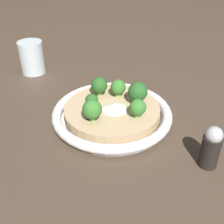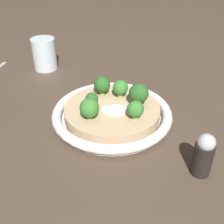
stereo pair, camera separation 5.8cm
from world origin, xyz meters
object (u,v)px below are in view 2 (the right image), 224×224
at_px(broccoli_back_left, 89,108).
at_px(drinking_glass, 44,54).
at_px(broccoli_back_right, 102,85).
at_px(pepper_shaker, 204,155).
at_px(broccoli_front_right, 139,94).
at_px(broccoli_front_left, 135,109).
at_px(risotto_bowl, 112,113).
at_px(broccoli_right, 122,88).
at_px(broccoli_back, 92,99).

xyz_separation_m(broccoli_back_left, drinking_glass, (0.21, 0.25, -0.01)).
bearing_deg(broccoli_back_right, pepper_shaker, -116.96).
bearing_deg(broccoli_back_left, pepper_shaker, -96.54).
height_order(broccoli_back_left, pepper_shaker, pepper_shaker).
distance_m(broccoli_front_right, drinking_glass, 0.34).
bearing_deg(broccoli_front_left, drinking_glass, 62.03).
bearing_deg(risotto_bowl, broccoli_right, -4.81).
bearing_deg(broccoli_right, broccoli_front_right, -110.94).
xyz_separation_m(broccoli_right, pepper_shaker, (-0.13, -0.19, -0.01)).
bearing_deg(risotto_bowl, broccoli_back_right, 46.72).
height_order(drinking_glass, pepper_shaker, drinking_glass).
height_order(broccoli_right, drinking_glass, drinking_glass).
bearing_deg(risotto_bowl, broccoli_back_left, 159.25).
bearing_deg(broccoli_front_right, broccoli_back, 119.11).
distance_m(broccoli_front_left, drinking_glass, 0.37).
height_order(broccoli_right, pepper_shaker, pepper_shaker).
distance_m(broccoli_front_left, broccoli_back_left, 0.09).
relative_size(broccoli_back_left, pepper_shaker, 0.57).
xyz_separation_m(broccoli_back_right, drinking_glass, (0.12, 0.23, -0.01)).
relative_size(broccoli_front_left, broccoli_right, 0.99).
bearing_deg(broccoli_back_right, broccoli_back_left, -168.69).
bearing_deg(broccoli_back, broccoli_front_left, -91.71).
bearing_deg(broccoli_right, broccoli_back_right, 99.06).
relative_size(risotto_bowl, pepper_shaker, 3.18).
bearing_deg(broccoli_front_left, broccoli_front_right, 12.60).
bearing_deg(broccoli_front_right, broccoli_back_right, 83.90).
xyz_separation_m(broccoli_back, pepper_shaker, (-0.06, -0.23, -0.01)).
bearing_deg(broccoli_front_left, broccoli_back_left, 114.66).
bearing_deg(broccoli_front_right, pepper_shaker, -126.66).
xyz_separation_m(risotto_bowl, broccoli_back_left, (-0.06, 0.02, 0.04)).
distance_m(broccoli_front_left, pepper_shaker, 0.15).
relative_size(broccoli_front_left, pepper_shaker, 0.50).
relative_size(broccoli_right, drinking_glass, 0.45).
xyz_separation_m(broccoli_back_right, pepper_shaker, (-0.12, -0.23, -0.02)).
distance_m(broccoli_front_left, broccoli_right, 0.08).
distance_m(broccoli_front_right, broccoli_right, 0.05).
relative_size(broccoli_back_right, broccoli_back, 1.28).
relative_size(broccoli_front_right, broccoli_back, 1.45).
distance_m(broccoli_back, broccoli_back_left, 0.04).
bearing_deg(broccoli_front_left, risotto_bowl, 70.43).
bearing_deg(broccoli_back_right, broccoli_front_right, -96.10).
relative_size(broccoli_back, pepper_shaker, 0.43).
xyz_separation_m(broccoli_front_right, drinking_glass, (0.13, 0.32, -0.01)).
relative_size(broccoli_back_right, broccoli_front_right, 0.88).
distance_m(risotto_bowl, broccoli_back_right, 0.07).
xyz_separation_m(broccoli_back_left, pepper_shaker, (-0.02, -0.22, -0.02)).
xyz_separation_m(drinking_glass, pepper_shaker, (-0.24, -0.47, -0.00)).
height_order(risotto_bowl, broccoli_back_left, broccoli_back_left).
xyz_separation_m(broccoli_front_left, broccoli_front_right, (0.05, 0.01, 0.01)).
bearing_deg(pepper_shaker, broccoli_front_right, 53.34).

